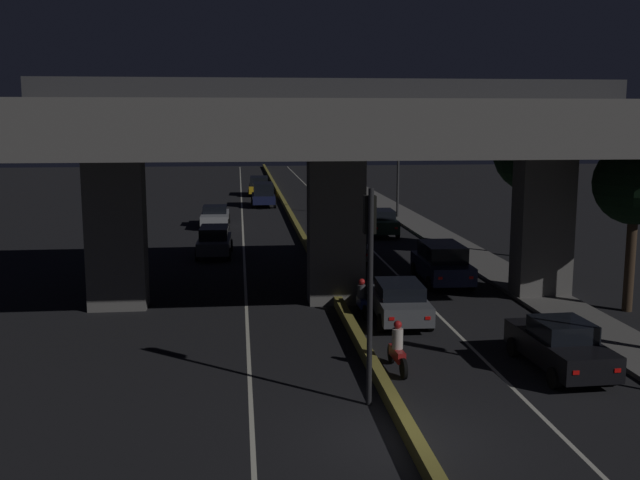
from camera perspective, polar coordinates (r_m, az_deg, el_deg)
The scene contains 22 objects.
ground_plane at distance 17.85m, azimuth 6.84°, elevation -14.95°, with size 200.00×200.00×0.00m, color black.
lane_line_left_inner at distance 51.36m, azimuth -5.91°, elevation 1.06°, with size 0.12×126.00×0.00m, color beige.
lane_line_right_inner at distance 51.89m, azimuth 2.02°, elevation 1.19°, with size 0.12×126.00×0.00m, color beige.
median_divider at distance 51.47m, azimuth -1.93°, elevation 1.34°, with size 0.31×126.00×0.39m, color olive.
sidewalk_right at distance 46.09m, azimuth 9.31°, elevation 0.13°, with size 2.35×126.00×0.14m, color #5B5956.
elevated_overpass at distance 29.26m, azimuth 1.25°, elevation 7.94°, with size 23.25×12.19×8.81m.
traffic_light_left_of_median at distance 18.80m, azimuth 3.81°, elevation -1.49°, with size 0.30×0.49×5.60m.
street_lamp at distance 54.80m, azimuth 5.63°, elevation 6.13°, with size 2.30×0.32×7.23m.
car_black_lead at distance 23.09m, azimuth 17.82°, elevation -7.64°, with size 1.96×4.35×1.53m.
car_grey_second at distance 27.44m, azimuth 6.00°, elevation -4.57°, with size 2.06×4.66×1.45m.
car_dark_blue_third at distance 33.75m, azimuth 9.28°, elevation -1.73°, with size 2.10×4.73×1.80m.
car_grey_fourth at distance 38.59m, azimuth 2.15°, elevation -0.13°, with size 1.85×4.26×1.88m.
car_dark_green_fifth at distance 47.28m, azimuth 4.63°, elevation 1.39°, with size 2.00×4.61×1.63m.
car_grey_lead_oncoming at distance 40.31m, azimuth -8.05°, elevation -0.04°, with size 1.92×4.20×1.59m.
car_silver_second_oncoming at distance 51.36m, azimuth -8.00°, elevation 1.84°, with size 1.99×4.55×1.42m.
car_dark_blue_third_oncoming at distance 62.61m, azimuth -4.35°, elevation 3.51°, with size 2.00×4.15×1.98m.
car_taxi_yellow_fourth_oncoming at distance 71.71m, azimuth -4.66°, elevation 4.18°, with size 2.14×4.36×1.79m.
motorcycle_red_filtering_near at distance 22.09m, azimuth 5.93°, elevation -8.34°, with size 0.34×1.99×1.51m.
motorcycle_blue_filtering_mid at distance 28.05m, azimuth 3.20°, elevation -4.56°, with size 0.33×1.81×1.40m.
motorcycle_black_filtering_far at distance 34.10m, azimuth 1.13°, elevation -2.02°, with size 0.33×1.96×1.48m.
roadside_tree_kerbside_near at distance 30.31m, azimuth 22.89°, elevation 3.90°, with size 3.10×3.10×6.45m.
roadside_tree_kerbside_mid at distance 40.50m, azimuth 16.09°, elevation 6.51°, with size 4.35×4.35×7.79m.
Camera 1 is at (-3.79, -15.84, 7.31)m, focal length 42.00 mm.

